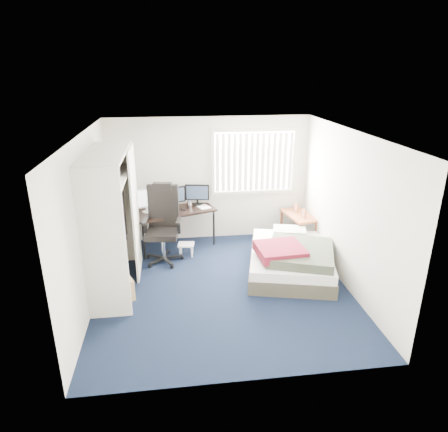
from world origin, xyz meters
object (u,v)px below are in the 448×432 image
(office_chair, at_px, (163,232))
(desk, at_px, (173,208))
(bed, at_px, (291,258))
(nightstand, at_px, (299,218))

(office_chair, bearing_deg, desk, 70.96)
(desk, xyz_separation_m, office_chair, (-0.20, -0.59, -0.24))
(desk, relative_size, bed, 0.80)
(desk, bearing_deg, office_chair, -109.04)
(nightstand, bearing_deg, desk, 176.04)
(desk, relative_size, nightstand, 1.80)
(nightstand, xyz_separation_m, bed, (-0.50, -1.21, -0.27))
(office_chair, bearing_deg, bed, -19.91)
(bed, bearing_deg, desk, 145.28)
(office_chair, distance_m, bed, 2.35)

